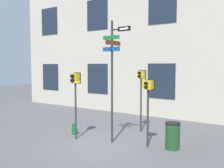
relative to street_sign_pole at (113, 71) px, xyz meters
name	(u,v)px	position (x,y,z in m)	size (l,w,h in m)	color
ground_plane	(100,144)	(-0.33, -0.45, -2.95)	(60.00, 60.00, 0.00)	#515154
building_facade	(164,6)	(-0.33, 6.05, 3.75)	(24.00, 0.63, 13.39)	beige
street_sign_pole	(113,71)	(0.00, 0.00, 0.00)	(1.26, 1.05, 4.95)	#2D2D33
pedestrian_signal_left	(75,88)	(-1.64, -0.44, -0.72)	(0.35, 0.40, 2.87)	#2D2D33
pedestrian_signal_right	(148,94)	(1.40, 0.30, -0.89)	(0.41, 0.40, 2.62)	#2D2D33
pedestrian_signal_across	(141,84)	(0.12, 2.23, -0.66)	(0.37, 0.40, 2.95)	#2D2D33
fire_hydrant	(74,128)	(-2.18, 0.06, -2.67)	(0.38, 0.22, 0.59)	#196028
trash_bin	(173,136)	(2.29, 0.63, -2.44)	(0.57, 0.57, 1.02)	#1E4723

